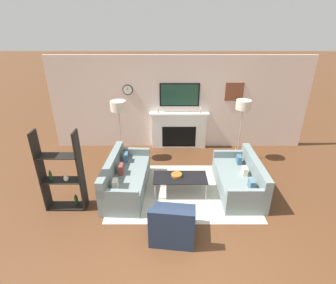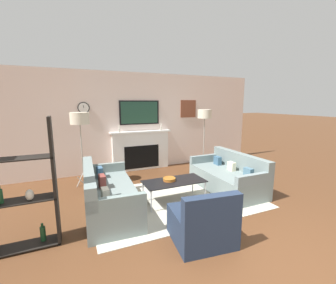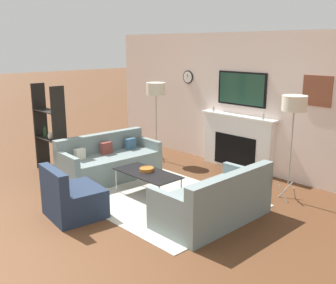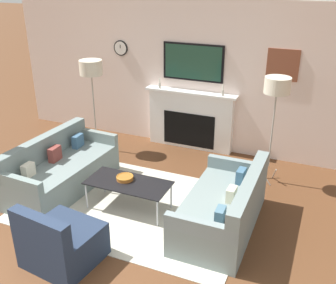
% 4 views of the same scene
% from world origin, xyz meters
% --- Properties ---
extents(ground_plane, '(60.00, 60.00, 0.00)m').
position_xyz_m(ground_plane, '(0.00, 0.00, 0.00)').
color(ground_plane, '#54321C').
extents(fireplace_wall, '(7.39, 0.28, 2.70)m').
position_xyz_m(fireplace_wall, '(0.00, 4.59, 1.22)').
color(fireplace_wall, silver).
rests_on(fireplace_wall, ground_plane).
extents(area_rug, '(3.19, 2.20, 0.01)m').
position_xyz_m(area_rug, '(0.00, 2.26, 0.01)').
color(area_rug, beige).
rests_on(area_rug, ground_plane).
extents(couch_left, '(0.91, 1.90, 0.81)m').
position_xyz_m(couch_left, '(-1.29, 2.26, 0.30)').
color(couch_left, slate).
rests_on(couch_left, ground_plane).
extents(couch_right, '(0.86, 1.73, 0.79)m').
position_xyz_m(couch_right, '(1.29, 2.26, 0.28)').
color(couch_right, slate).
rests_on(couch_right, ground_plane).
extents(armchair, '(0.86, 0.82, 0.78)m').
position_xyz_m(armchair, '(-0.24, 0.87, 0.27)').
color(armchair, '#202C42').
rests_on(armchair, ground_plane).
extents(coffee_table, '(1.18, 0.55, 0.42)m').
position_xyz_m(coffee_table, '(-0.06, 2.16, 0.40)').
color(coffee_table, black).
rests_on(coffee_table, ground_plane).
extents(decorative_bowl, '(0.24, 0.24, 0.06)m').
position_xyz_m(decorative_bowl, '(-0.14, 2.21, 0.46)').
color(decorative_bowl, '#B15E22').
rests_on(decorative_bowl, coffee_table).
extents(floor_lamp_left, '(0.40, 0.40, 1.69)m').
position_xyz_m(floor_lamp_left, '(-1.60, 3.74, 1.53)').
color(floor_lamp_left, '#9E998E').
rests_on(floor_lamp_left, ground_plane).
extents(floor_lamp_right, '(0.38, 0.38, 1.71)m').
position_xyz_m(floor_lamp_right, '(1.60, 3.74, 1.55)').
color(floor_lamp_right, '#9E998E').
rests_on(floor_lamp_right, ground_plane).
extents(shelf_unit, '(0.81, 0.28, 1.72)m').
position_xyz_m(shelf_unit, '(-2.42, 1.69, 0.79)').
color(shelf_unit, black).
rests_on(shelf_unit, ground_plane).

